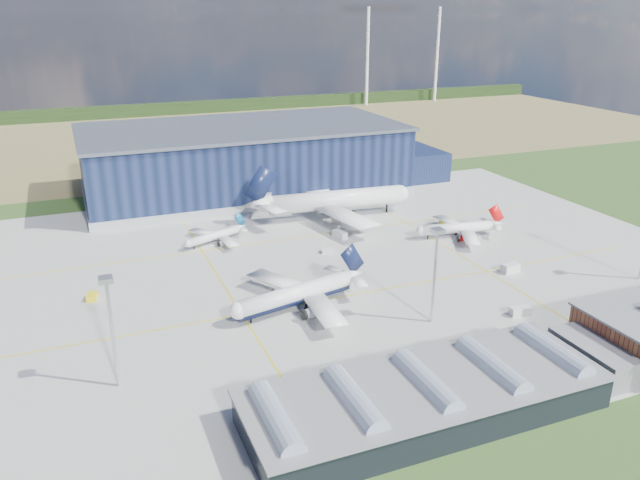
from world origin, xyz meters
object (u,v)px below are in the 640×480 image
(airliner_navy, at_px, (295,285))
(car_b, at_px, (445,364))
(gse_van_a, at_px, (520,311))
(gse_van_b, at_px, (340,235))
(airliner_widebody, at_px, (337,190))
(light_mast_center, at_px, (435,260))
(car_a, at_px, (509,350))
(gse_cart_b, at_px, (328,251))
(airliner_red, at_px, (457,223))
(hangar, at_px, (250,162))
(light_mast_west, at_px, (110,315))
(airliner_regional, at_px, (214,232))
(gse_van_c, at_px, (510,268))
(gse_tug_c, at_px, (443,222))
(gse_tug_a, at_px, (92,297))

(airliner_navy, xyz_separation_m, car_b, (19.16, -36.00, -5.80))
(gse_van_a, bearing_deg, gse_van_b, 23.48)
(airliner_widebody, relative_size, car_b, 15.92)
(light_mast_center, bearing_deg, car_a, -66.13)
(airliner_navy, bearing_deg, airliner_widebody, -134.47)
(gse_cart_b, bearing_deg, gse_van_b, -14.22)
(gse_van_b, bearing_deg, gse_cart_b, -146.98)
(light_mast_center, xyz_separation_m, airliner_red, (37.70, 46.38, -10.49))
(airliner_red, bearing_deg, light_mast_center, 61.07)
(hangar, distance_m, airliner_navy, 108.77)
(gse_cart_b, bearing_deg, light_mast_west, 152.63)
(light_mast_west, distance_m, car_b, 66.27)
(airliner_red, xyz_separation_m, airliner_regional, (-72.78, 23.62, -1.09))
(light_mast_center, distance_m, car_b, 24.63)
(hangar, xyz_separation_m, airliner_red, (44.89, -78.42, -6.68))
(gse_cart_b, bearing_deg, gse_van_c, -102.84)
(gse_tug_c, bearing_deg, airliner_red, -88.23)
(gse_cart_b, height_order, car_a, gse_cart_b)
(airliner_navy, xyz_separation_m, airliner_widebody, (37.56, 61.36, 3.46))
(airliner_regional, xyz_separation_m, gse_cart_b, (29.50, -20.82, -3.13))
(gse_van_a, distance_m, car_b, 31.86)
(gse_van_c, bearing_deg, car_b, 122.03)
(light_mast_west, height_order, airliner_red, light_mast_west)
(airliner_red, bearing_deg, gse_van_b, -10.94)
(car_a, bearing_deg, hangar, 1.86)
(airliner_regional, xyz_separation_m, car_a, (43.04, -88.00, -3.29))
(light_mast_west, distance_m, airliner_regional, 79.08)
(airliner_widebody, bearing_deg, gse_tug_c, -28.54)
(gse_van_a, height_order, car_a, gse_van_a)
(airliner_navy, relative_size, car_b, 10.35)
(airliner_red, distance_m, gse_van_b, 37.26)
(airliner_navy, distance_m, gse_tug_a, 51.80)
(hangar, relative_size, gse_van_c, 27.93)
(light_mast_center, distance_m, gse_van_a, 26.15)
(light_mast_center, distance_m, gse_tug_a, 85.23)
(hangar, distance_m, gse_cart_b, 76.42)
(light_mast_west, relative_size, airliner_navy, 0.58)
(airliner_navy, bearing_deg, car_a, 121.27)
(gse_tug_a, bearing_deg, gse_van_b, 25.88)
(gse_van_b, relative_size, gse_tug_c, 1.61)
(light_mast_center, relative_size, gse_van_c, 4.43)
(light_mast_center, relative_size, gse_tug_a, 5.96)
(gse_van_b, relative_size, gse_van_c, 0.97)
(gse_tug_a, height_order, car_a, gse_tug_a)
(gse_tug_a, height_order, gse_van_b, gse_van_b)
(gse_tug_a, distance_m, gse_cart_b, 67.33)
(airliner_red, relative_size, car_a, 9.22)
(hangar, bearing_deg, light_mast_west, -116.71)
(gse_van_c, relative_size, car_b, 1.36)
(gse_tug_a, relative_size, gse_cart_b, 1.17)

